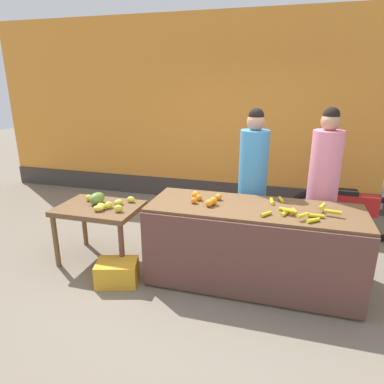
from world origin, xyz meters
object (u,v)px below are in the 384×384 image
(parked_motorcycle, at_px, (346,211))
(produce_sack, at_px, (179,222))
(produce_crate, at_px, (117,272))
(vendor_woman_blue_shirt, at_px, (252,185))
(vendor_woman_pink_shirt, at_px, (322,189))

(parked_motorcycle, height_order, produce_sack, parked_motorcycle)
(parked_motorcycle, distance_m, produce_crate, 3.22)
(vendor_woman_blue_shirt, height_order, produce_sack, vendor_woman_blue_shirt)
(produce_crate, bearing_deg, parked_motorcycle, 37.65)
(parked_motorcycle, bearing_deg, produce_crate, -142.35)
(vendor_woman_pink_shirt, bearing_deg, vendor_woman_blue_shirt, -179.75)
(vendor_woman_blue_shirt, height_order, parked_motorcycle, vendor_woman_blue_shirt)
(vendor_woman_pink_shirt, xyz_separation_m, produce_crate, (-2.11, -1.08, -0.82))
(produce_sack, bearing_deg, vendor_woman_pink_shirt, -5.96)
(vendor_woman_pink_shirt, relative_size, parked_motorcycle, 1.17)
(vendor_woman_blue_shirt, height_order, vendor_woman_pink_shirt, vendor_woman_pink_shirt)
(vendor_woman_pink_shirt, height_order, produce_sack, vendor_woman_pink_shirt)
(vendor_woman_blue_shirt, bearing_deg, parked_motorcycle, 35.60)
(produce_crate, distance_m, produce_sack, 1.31)
(vendor_woman_blue_shirt, relative_size, parked_motorcycle, 1.15)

